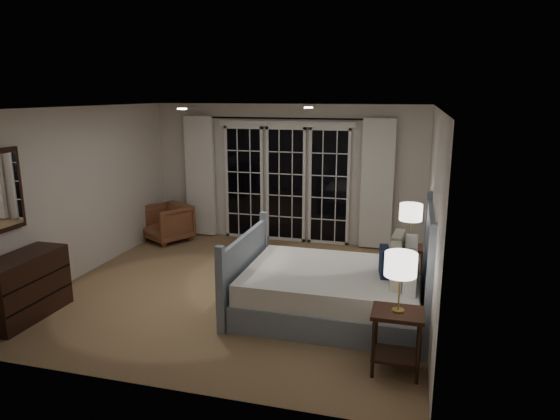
% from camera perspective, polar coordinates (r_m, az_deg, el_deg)
% --- Properties ---
extents(floor, '(5.00, 5.00, 0.00)m').
position_cam_1_polar(floor, '(7.13, -4.41, -8.92)').
color(floor, olive).
rests_on(floor, ground).
extents(ceiling, '(5.00, 5.00, 0.00)m').
position_cam_1_polar(ceiling, '(6.61, -4.80, 11.59)').
color(ceiling, silver).
rests_on(ceiling, wall_back).
extents(wall_left, '(0.02, 5.00, 2.50)m').
position_cam_1_polar(wall_left, '(7.95, -21.83, 1.88)').
color(wall_left, beige).
rests_on(wall_left, floor).
extents(wall_right, '(0.02, 5.00, 2.50)m').
position_cam_1_polar(wall_right, '(6.38, 17.05, -0.35)').
color(wall_right, beige).
rests_on(wall_right, floor).
extents(wall_back, '(5.00, 0.02, 2.50)m').
position_cam_1_polar(wall_back, '(9.11, 0.72, 4.17)').
color(wall_back, beige).
rests_on(wall_back, floor).
extents(wall_front, '(5.00, 0.02, 2.50)m').
position_cam_1_polar(wall_front, '(4.57, -15.27, -5.53)').
color(wall_front, beige).
rests_on(wall_front, floor).
extents(french_doors, '(2.50, 0.04, 2.20)m').
position_cam_1_polar(french_doors, '(9.10, 0.66, 3.13)').
color(french_doors, black).
rests_on(french_doors, wall_back).
extents(curtain_rod, '(3.50, 0.03, 0.03)m').
position_cam_1_polar(curtain_rod, '(8.91, 0.58, 10.43)').
color(curtain_rod, black).
rests_on(curtain_rod, wall_back).
extents(curtain_left, '(0.55, 0.10, 2.25)m').
position_cam_1_polar(curtain_left, '(9.56, -9.10, 3.82)').
color(curtain_left, silver).
rests_on(curtain_left, curtain_rod).
extents(curtain_right, '(0.55, 0.10, 2.25)m').
position_cam_1_polar(curtain_right, '(8.75, 11.06, 2.88)').
color(curtain_right, silver).
rests_on(curtain_right, curtain_rod).
extents(downlight_a, '(0.12, 0.12, 0.01)m').
position_cam_1_polar(downlight_a, '(6.97, 3.26, 11.61)').
color(downlight_a, white).
rests_on(downlight_a, ceiling).
extents(downlight_b, '(0.12, 0.12, 0.01)m').
position_cam_1_polar(downlight_b, '(6.48, -11.13, 11.27)').
color(downlight_b, white).
rests_on(downlight_b, ceiling).
extents(bed, '(2.31, 1.66, 1.35)m').
position_cam_1_polar(bed, '(6.24, 6.47, -8.94)').
color(bed, slate).
rests_on(bed, floor).
extents(nightstand_left, '(0.49, 0.40, 0.64)m').
position_cam_1_polar(nightstand_left, '(5.10, 13.20, -13.46)').
color(nightstand_left, black).
rests_on(nightstand_left, floor).
extents(nightstand_right, '(0.47, 0.37, 0.61)m').
position_cam_1_polar(nightstand_right, '(7.24, 14.41, -5.60)').
color(nightstand_right, black).
rests_on(nightstand_right, floor).
extents(lamp_left, '(0.30, 0.30, 0.59)m').
position_cam_1_polar(lamp_left, '(4.83, 13.63, -6.14)').
color(lamp_left, '#A99143').
rests_on(lamp_left, nightstand_left).
extents(lamp_right, '(0.31, 0.31, 0.60)m').
position_cam_1_polar(lamp_right, '(7.06, 14.73, -0.29)').
color(lamp_right, '#A99143').
rests_on(lamp_right, nightstand_right).
extents(armchair, '(1.01, 1.02, 0.69)m').
position_cam_1_polar(armchair, '(9.44, -12.76, -1.45)').
color(armchair, brown).
rests_on(armchair, floor).
extents(dresser, '(0.47, 1.12, 0.79)m').
position_cam_1_polar(dresser, '(6.85, -27.21, -7.82)').
color(dresser, black).
rests_on(dresser, floor).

